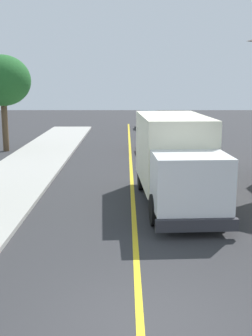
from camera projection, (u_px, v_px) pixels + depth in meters
The scene contains 8 objects.
ground_plane at pixel (140, 324), 8.07m from camera, with size 120.00×120.00×0.00m, color #303033.
centre_line_yellow at pixel (132, 190), 17.87m from camera, with size 0.16×56.00×0.01m, color gold.
box_truck at pixel (175, 156), 15.81m from camera, with size 2.79×7.30×3.20m.
parked_car_near at pixel (177, 155), 21.76m from camera, with size 1.85×4.42×1.67m.
parked_car_mid at pixel (157, 139), 27.72m from camera, with size 1.94×4.45×1.67m.
parked_car_far at pixel (159, 127), 34.78m from camera, with size 1.92×4.45×1.67m.
parked_car_furthest at pixel (148, 120), 41.05m from camera, with size 1.88×4.43×1.67m.
street_tree_down_block at pixel (2, 81), 27.03m from camera, with size 3.55×3.55×6.10m.
Camera 1 is at (-0.26, -7.33, 4.48)m, focal length 45.91 mm.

